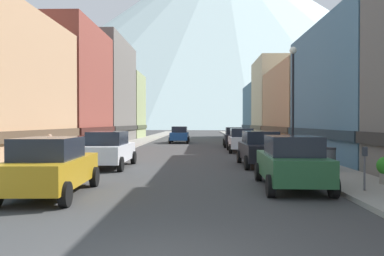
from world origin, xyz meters
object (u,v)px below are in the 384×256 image
car_right_2 (242,140)px  trash_bin_right (329,159)px  potted_plant_0 (34,157)px  pedestrian_0 (50,152)px  car_right_3 (235,137)px  parking_meter_near (365,162)px  car_left_0 (51,166)px  car_right_0 (291,162)px  car_right_1 (261,148)px  car_left_1 (109,149)px  car_driving_0 (180,135)px  streetlamp_right (293,87)px

car_right_2 → trash_bin_right: bearing=-78.3°
potted_plant_0 → pedestrian_0: size_ratio=0.54×
car_right_3 → parking_meter_near: car_right_3 is taller
car_left_0 → trash_bin_right: 11.52m
car_right_0 → potted_plant_0: car_right_0 is taller
car_right_1 → potted_plant_0: (-10.80, -2.09, -0.29)m
car_left_1 → potted_plant_0: (-3.20, -1.18, -0.29)m
car_right_3 → car_driving_0: size_ratio=1.01×
car_right_2 → potted_plant_0: bearing=-133.1°
car_left_0 → potted_plant_0: size_ratio=5.43×
car_right_2 → trash_bin_right: size_ratio=4.53×
parking_meter_near → trash_bin_right: size_ratio=1.36×
car_right_2 → car_right_1: bearing=-90.0°
car_right_1 → car_right_2: same height
car_right_1 → pedestrian_0: 10.27m
trash_bin_right → streetlamp_right: streetlamp_right is taller
potted_plant_0 → streetlamp_right: (12.35, 1.74, 3.37)m
car_driving_0 → trash_bin_right: (7.95, -24.85, -0.26)m
car_right_0 → car_driving_0: 29.30m
car_left_0 → potted_plant_0: (-3.20, 6.16, -0.29)m
car_right_1 → potted_plant_0: car_right_1 is taller
car_right_2 → car_driving_0: size_ratio=1.01×
car_right_0 → potted_plant_0: bearing=156.6°
car_driving_0 → car_right_1: bearing=-76.2°
parking_meter_near → trash_bin_right: 5.16m
car_right_3 → car_driving_0: same height
car_right_3 → pedestrian_0: (-10.05, -17.61, -0.05)m
car_left_0 → car_right_2: bearing=66.8°
car_left_1 → car_right_1: size_ratio=1.00×
streetlamp_right → car_right_0: bearing=-103.6°
car_left_1 → car_right_2: bearing=53.8°
car_left_0 → parking_meter_near: size_ratio=3.37×
car_driving_0 → car_right_0: bearing=-79.4°
car_right_0 → car_right_1: size_ratio=1.01×
potted_plant_0 → car_left_1: bearing=20.2°
car_right_0 → potted_plant_0: 11.77m
car_right_1 → parking_meter_near: size_ratio=3.33×
car_right_1 → streetlamp_right: (1.55, -0.35, 3.09)m
car_left_1 → car_right_3: same height
streetlamp_right → pedestrian_0: bearing=-171.3°
car_right_0 → car_driving_0: same height
car_right_3 → car_left_0: bearing=-107.7°
parking_meter_near → pedestrian_0: (-12.00, 5.80, -0.16)m
car_right_1 → car_driving_0: 22.69m
car_right_2 → potted_plant_0: 15.81m
car_left_0 → car_right_1: same height
car_right_0 → trash_bin_right: car_right_0 is taller
car_driving_0 → pedestrian_0: car_driving_0 is taller
car_right_3 → trash_bin_right: bearing=-82.1°
car_left_1 → car_left_0: bearing=-90.0°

